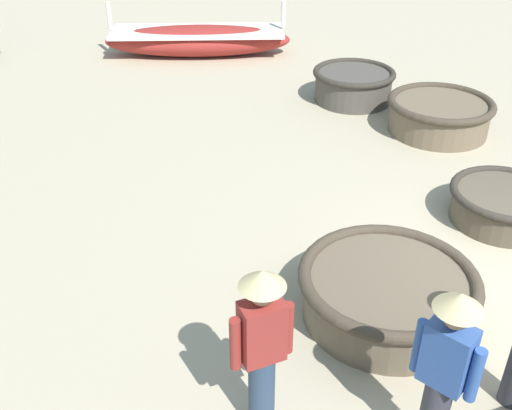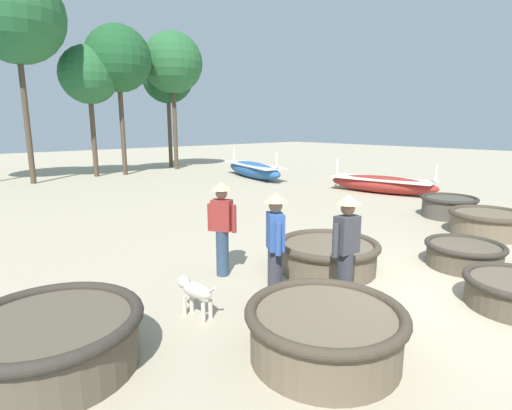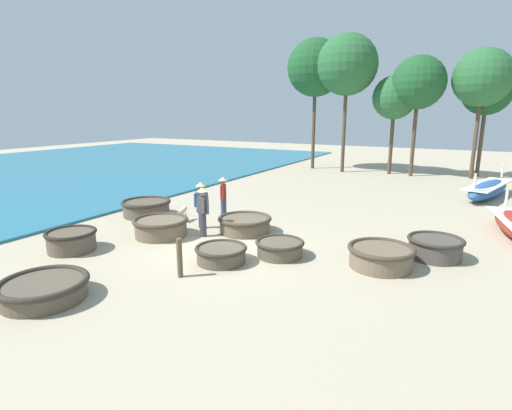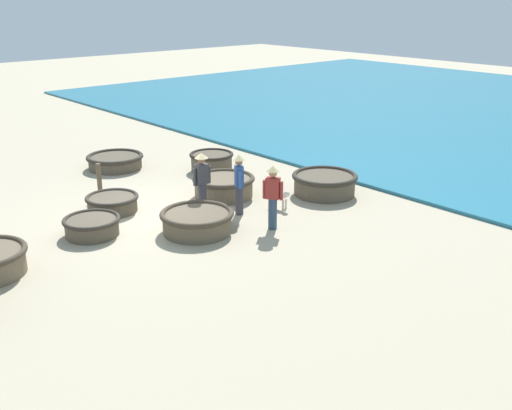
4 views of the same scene
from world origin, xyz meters
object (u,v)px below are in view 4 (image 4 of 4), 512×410
Objects in this scene: coracle_far_left at (112,203)px; fisherman_crouching at (239,181)px; coracle_tilted at (197,221)px; coracle_nearest at (92,226)px; coracle_upturned at (325,183)px; coracle_beside_post at (212,161)px; fisherman_by_coracle at (273,193)px; mooring_post_mid_beach at (99,180)px; fisherman_with_hat at (202,179)px; coracle_front_left at (115,161)px; dog at (280,195)px; coracle_center at (224,186)px.

fisherman_crouching is (-2.47, 2.49, 0.71)m from coracle_far_left.
fisherman_crouching is (-1.62, -0.29, 0.65)m from coracle_tilted.
coracle_nearest is at bearing -37.06° from coracle_tilted.
coracle_far_left is 6.17m from coracle_upturned.
coracle_beside_post is 0.89× the size of fisherman_by_coracle.
mooring_post_mid_beach is at bearing -104.19° from coracle_far_left.
fisherman_by_coracle reaches higher than coracle_upturned.
coracle_upturned is 3.08m from fisherman_crouching.
fisherman_with_hat is 1.00× the size of fisherman_by_coracle.
coracle_tilted is (-0.85, 2.77, 0.06)m from coracle_far_left.
mooring_post_mid_beach is at bearing 52.87° from coracle_front_left.
coracle_center is at bearing -73.15° from dog.
mooring_post_mid_beach is (5.12, -4.21, 0.16)m from coracle_upturned.
coracle_tilted is 6.68m from coracle_front_left.
fisherman_by_coracle is at bearing 68.59° from coracle_beside_post.
mooring_post_mid_beach reaches higher than coracle_far_left.
coracle_upturned is 1.92× the size of mooring_post_mid_beach.
coracle_center is at bearing -152.30° from fisherman_with_hat.
coracle_tilted is 1.01× the size of coracle_center.
mooring_post_mid_beach is at bearing -121.46° from coracle_nearest.
coracle_far_left is 0.87× the size of fisherman_by_coracle.
coracle_tilted reaches higher than coracle_front_left.
fisherman_with_hat is at bearing 27.70° from coracle_center.
mooring_post_mid_beach is (4.12, -0.01, 0.17)m from coracle_beside_post.
fisherman_by_coracle is (-0.24, 7.63, 0.70)m from coracle_front_left.
coracle_front_left is 6.80m from dog.
coracle_nearest is 6.89m from coracle_upturned.
coracle_beside_post is 0.80× the size of coracle_tilted.
dog is at bearing 128.02° from mooring_post_mid_beach.
coracle_nearest is 2.09× the size of dog.
coracle_far_left is 4.36m from coracle_front_left.
coracle_far_left is 0.87× the size of fisherman_crouching.
fisherman_crouching is at bearing 119.00° from mooring_post_mid_beach.
coracle_far_left is at bearing 75.81° from mooring_post_mid_beach.
coracle_beside_post is 4.12m from mooring_post_mid_beach.
mooring_post_mid_beach is at bearing -39.42° from coracle_upturned.
dog is (0.82, 4.21, 0.04)m from coracle_beside_post.
coracle_beside_post is 0.76× the size of coracle_upturned.
coracle_tilted is at bearing 78.53° from coracle_front_left.
dog is (-4.86, 1.66, 0.12)m from coracle_nearest.
fisherman_crouching is at bearing -7.11° from coracle_upturned.
coracle_center is 1.10× the size of fisherman_crouching.
dog is (-0.56, 1.83, 0.03)m from coracle_center.
coracle_nearest is 0.77× the size of coracle_center.
coracle_center reaches higher than coracle_far_left.
dog is (-1.81, 1.17, -0.59)m from fisherman_with_hat.
dog reaches higher than coracle_nearest.
coracle_far_left is 0.87× the size of fisherman_with_hat.
coracle_nearest is (5.68, 2.55, -0.08)m from coracle_beside_post.
coracle_center is at bearing 139.00° from mooring_post_mid_beach.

